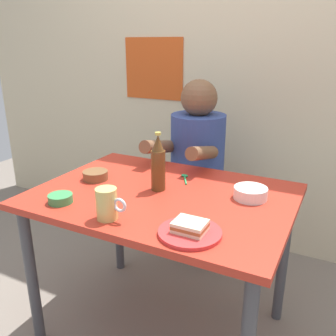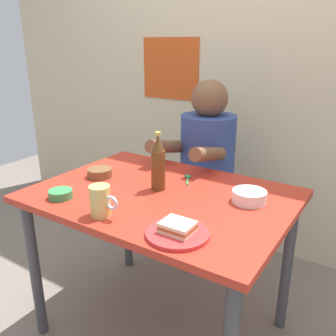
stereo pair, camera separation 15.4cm
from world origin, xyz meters
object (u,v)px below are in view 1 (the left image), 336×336
object	(u,v)px
sandwich	(190,226)
dip_bowl_green	(60,198)
beer_bottle	(158,164)
person_seated	(197,149)
beer_mug	(107,204)
dining_table	(163,212)
plate_orange	(190,233)
stool	(196,212)

from	to	relation	value
sandwich	dip_bowl_green	size ratio (longest dim) A/B	1.10
dip_bowl_green	beer_bottle	bearing A→B (deg)	46.29
person_seated	sandwich	size ratio (longest dim) A/B	6.54
beer_mug	dip_bowl_green	xyz separation A→B (m)	(-0.26, 0.03, -0.04)
dining_table	plate_orange	xyz separation A→B (m)	(0.25, -0.28, 0.10)
dining_table	beer_mug	xyz separation A→B (m)	(-0.07, -0.31, 0.15)
dining_table	stool	xyz separation A→B (m)	(-0.10, 0.63, -0.30)
plate_orange	sandwich	world-z (taller)	sandwich
stool	sandwich	world-z (taller)	sandwich
plate_orange	person_seated	bearing A→B (deg)	111.25
person_seated	dip_bowl_green	bearing A→B (deg)	-104.36
stool	person_seated	size ratio (longest dim) A/B	0.63
plate_orange	stool	bearing A→B (deg)	111.01
stool	beer_mug	distance (m)	1.04
plate_orange	beer_mug	world-z (taller)	beer_mug
dining_table	beer_mug	world-z (taller)	beer_mug
plate_orange	beer_mug	distance (m)	0.33
sandwich	beer_bottle	distance (m)	0.43
stool	sandwich	xyz separation A→B (m)	(0.35, -0.91, 0.42)
dining_table	beer_bottle	xyz separation A→B (m)	(-0.04, 0.03, 0.21)
plate_orange	beer_bottle	xyz separation A→B (m)	(-0.29, 0.30, 0.11)
plate_orange	beer_bottle	size ratio (longest dim) A/B	0.84
dining_table	plate_orange	bearing A→B (deg)	-47.81
plate_orange	beer_mug	xyz separation A→B (m)	(-0.32, -0.03, 0.05)
sandwich	beer_bottle	xyz separation A→B (m)	(-0.29, 0.30, 0.09)
dining_table	stool	world-z (taller)	dining_table
dining_table	sandwich	size ratio (longest dim) A/B	10.00
plate_orange	sandwich	size ratio (longest dim) A/B	2.00
sandwich	stool	bearing A→B (deg)	111.01
stool	sandwich	size ratio (longest dim) A/B	4.09
person_seated	beer_bottle	distance (m)	0.60
beer_mug	beer_bottle	bearing A→B (deg)	84.35
person_seated	sandwich	xyz separation A→B (m)	(0.35, -0.89, 0.01)
sandwich	dip_bowl_green	world-z (taller)	sandwich
plate_orange	dip_bowl_green	size ratio (longest dim) A/B	2.20
beer_bottle	dip_bowl_green	size ratio (longest dim) A/B	2.62
person_seated	beer_bottle	size ratio (longest dim) A/B	2.75
dining_table	person_seated	distance (m)	0.64
beer_mug	dip_bowl_green	world-z (taller)	beer_mug
beer_bottle	dip_bowl_green	world-z (taller)	beer_bottle
stool	person_seated	xyz separation A→B (m)	(0.00, -0.01, 0.42)
dining_table	sandwich	bearing A→B (deg)	-47.81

